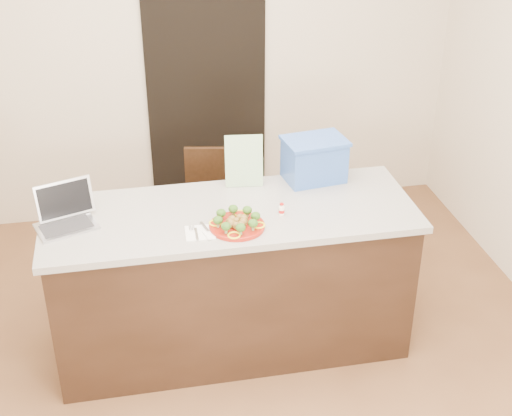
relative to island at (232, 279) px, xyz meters
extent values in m
plane|color=brown|center=(0.00, -0.25, -0.46)|extent=(4.00, 4.00, 0.00)
plane|color=beige|center=(0.00, 1.75, 0.89)|extent=(4.00, 0.00, 4.00)
cube|color=black|center=(0.10, 1.73, 0.54)|extent=(0.90, 0.02, 2.00)
cube|color=black|center=(0.00, 0.00, -0.02)|extent=(2.00, 0.70, 0.88)
cube|color=beige|center=(0.00, 0.00, 0.44)|extent=(2.06, 0.76, 0.04)
cylinder|color=maroon|center=(0.01, -0.18, 0.47)|extent=(0.30, 0.30, 0.02)
torus|color=maroon|center=(0.01, -0.18, 0.47)|extent=(0.30, 0.30, 0.01)
sphere|color=brown|center=(0.01, -0.18, 0.50)|extent=(0.04, 0.04, 0.04)
sphere|color=brown|center=(-0.02, -0.16, 0.50)|extent=(0.04, 0.04, 0.04)
sphere|color=brown|center=(-0.03, -0.18, 0.50)|extent=(0.04, 0.04, 0.04)
sphere|color=brown|center=(-0.03, -0.20, 0.50)|extent=(0.04, 0.04, 0.04)
sphere|color=brown|center=(-0.01, -0.22, 0.50)|extent=(0.04, 0.04, 0.04)
sphere|color=brown|center=(0.02, -0.22, 0.50)|extent=(0.04, 0.04, 0.04)
sphere|color=brown|center=(0.04, -0.20, 0.50)|extent=(0.04, 0.04, 0.04)
sphere|color=brown|center=(0.04, -0.17, 0.50)|extent=(0.04, 0.04, 0.04)
sphere|color=brown|center=(0.03, -0.15, 0.50)|extent=(0.04, 0.04, 0.04)
ellipsoid|color=#224813|center=(0.08, -0.11, 0.52)|extent=(0.05, 0.05, 0.04)
ellipsoid|color=#224813|center=(0.00, -0.08, 0.52)|extent=(0.05, 0.05, 0.04)
ellipsoid|color=#224813|center=(-0.07, -0.11, 0.52)|extent=(0.05, 0.05, 0.04)
ellipsoid|color=#224813|center=(-0.09, -0.19, 0.52)|extent=(0.05, 0.05, 0.04)
ellipsoid|color=#224813|center=(-0.06, -0.26, 0.52)|extent=(0.05, 0.05, 0.04)
ellipsoid|color=#224813|center=(0.01, -0.28, 0.52)|extent=(0.05, 0.05, 0.04)
ellipsoid|color=#224813|center=(0.08, -0.25, 0.52)|extent=(0.05, 0.05, 0.04)
ellipsoid|color=#224813|center=(0.11, -0.18, 0.52)|extent=(0.05, 0.05, 0.04)
torus|color=yellow|center=(0.04, -0.07, 0.48)|extent=(0.07, 0.07, 0.01)
torus|color=yellow|center=(-0.10, -0.15, 0.48)|extent=(0.07, 0.07, 0.01)
torus|color=yellow|center=(-0.03, -0.29, 0.48)|extent=(0.07, 0.07, 0.01)
torus|color=yellow|center=(0.12, -0.22, 0.48)|extent=(0.07, 0.07, 0.01)
cube|color=silver|center=(-0.19, -0.20, 0.46)|extent=(0.16, 0.16, 0.01)
cube|color=silver|center=(-0.21, -0.22, 0.47)|extent=(0.02, 0.13, 0.00)
cube|color=silver|center=(-0.21, -0.16, 0.47)|extent=(0.03, 0.05, 0.00)
cube|color=white|center=(-0.16, -0.25, 0.47)|extent=(0.04, 0.09, 0.01)
cube|color=silver|center=(-0.16, -0.16, 0.47)|extent=(0.04, 0.11, 0.00)
cylinder|color=white|center=(0.27, -0.09, 0.48)|extent=(0.03, 0.03, 0.05)
cylinder|color=white|center=(0.27, -0.09, 0.51)|extent=(0.02, 0.02, 0.01)
cylinder|color=red|center=(0.27, -0.09, 0.52)|extent=(0.02, 0.02, 0.01)
cylinder|color=red|center=(0.27, -0.09, 0.48)|extent=(0.03, 0.03, 0.02)
cube|color=#A7A6AB|center=(-0.88, -0.01, 0.46)|extent=(0.36, 0.30, 0.01)
cube|color=#A7A6AB|center=(-0.88, 0.10, 0.57)|extent=(0.31, 0.15, 0.20)
cube|color=black|center=(-0.88, 0.09, 0.57)|extent=(0.28, 0.13, 0.17)
cube|color=#28282B|center=(-0.88, -0.02, 0.47)|extent=(0.29, 0.23, 0.00)
cube|color=silver|center=(0.13, 0.29, 0.61)|extent=(0.22, 0.07, 0.31)
cube|color=#2F58AD|center=(0.55, 0.29, 0.58)|extent=(0.37, 0.28, 0.24)
cube|color=#2F58AD|center=(0.55, 0.29, 0.71)|extent=(0.39, 0.31, 0.02)
cube|color=black|center=(0.03, 0.78, -0.05)|extent=(0.45, 0.45, 0.04)
cube|color=black|center=(0.03, 0.95, 0.19)|extent=(0.39, 0.11, 0.44)
cylinder|color=black|center=(-0.13, 0.61, -0.26)|extent=(0.03, 0.03, 0.41)
cylinder|color=black|center=(0.20, 0.61, -0.26)|extent=(0.03, 0.03, 0.41)
cylinder|color=black|center=(-0.13, 0.95, -0.26)|extent=(0.03, 0.03, 0.41)
cylinder|color=black|center=(0.20, 0.95, -0.26)|extent=(0.03, 0.03, 0.41)
camera|label=1|loc=(-0.52, -3.38, 2.39)|focal=50.00mm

